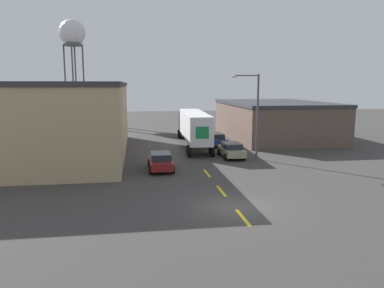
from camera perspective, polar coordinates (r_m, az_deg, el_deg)
ground_plane at (r=22.08m, az=6.51°, el=-9.56°), size 160.00×160.00×0.00m
road_centerline at (r=25.25m, az=4.48°, el=-7.12°), size 0.20×12.80×0.01m
warehouse_left at (r=39.76m, az=-19.82°, el=3.61°), size 13.40×23.96×7.25m
warehouse_right at (r=50.82m, az=12.41°, el=3.62°), size 12.05×18.43×4.81m
semi_truck at (r=43.36m, az=0.17°, el=2.89°), size 3.25×16.34×3.96m
parked_car_right_far at (r=43.45m, az=3.64°, el=0.74°), size 2.03×4.49×1.46m
parked_car_left_far at (r=31.15m, az=-4.80°, el=-2.59°), size 2.03×4.49×1.46m
parked_car_right_mid at (r=36.53m, az=6.02°, el=-0.88°), size 2.03×4.49×1.46m
water_tower at (r=72.47m, az=-17.77°, el=15.52°), size 4.64×4.64×18.49m
street_lamp at (r=35.31m, az=9.48°, el=5.07°), size 2.66×0.32×7.99m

